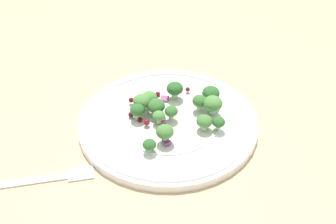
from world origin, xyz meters
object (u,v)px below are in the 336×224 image
Objects in this scene: plate at (168,121)px; broccoli_floret_2 at (200,101)px; broccoli_floret_0 at (211,93)px; broccoli_floret_1 at (175,89)px; fork at (34,180)px.

plate is 11.69× the size of broccoli_floret_2.
broccoli_floret_0 is at bearing -166.71° from broccoli_floret_2.
broccoli_floret_2 is (-5.29, 0.52, 2.41)cm from plate.
broccoli_floret_1 is at bearing -43.62° from broccoli_floret_0.
plate is at bearing -5.56° from broccoli_floret_2.
broccoli_floret_0 is 1.19× the size of broccoli_floret_2.
plate reaches higher than fork.
broccoli_floret_2 is 27.04cm from fork.
plate is 1.51× the size of fork.
broccoli_floret_0 reaches higher than broccoli_floret_1.
fork is at bearing 5.57° from plate.
fork is (29.15, 2.14, -3.38)cm from broccoli_floret_0.
broccoli_floret_2 is (-1.95, 4.62, -0.06)cm from broccoli_floret_1.
plate is at bearing 50.89° from broccoli_floret_1.
broccoli_floret_0 is (-7.61, -0.03, 2.77)cm from plate.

